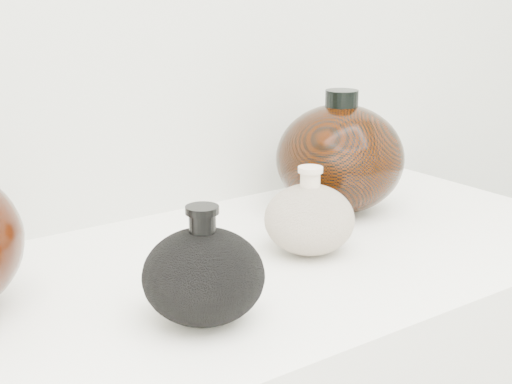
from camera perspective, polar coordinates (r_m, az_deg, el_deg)
black_gourd_vase at (r=0.77m, az=-4.22°, el=-6.64°), size 0.15×0.15×0.13m
cream_gourd_vase at (r=0.96m, az=4.29°, el=-2.13°), size 0.12×0.12×0.12m
right_round_pot at (r=1.13m, az=6.71°, el=2.73°), size 0.24×0.24×0.19m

